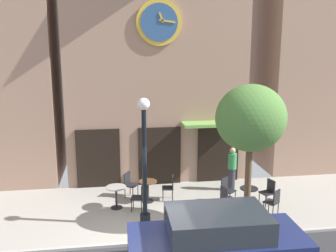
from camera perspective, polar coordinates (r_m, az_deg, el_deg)
The scene contains 16 objects.
clock_building at distance 15.81m, azimuth -2.04°, elevation 12.65°, with size 7.15×4.33×10.84m.
neighbor_building_right at distance 19.10m, azimuth 21.52°, elevation 16.12°, with size 5.39×4.79×14.06m.
street_lamp at distance 11.31m, azimuth -3.57°, elevation -5.55°, with size 0.36×0.36×3.96m.
street_tree at distance 11.18m, azimuth 12.40°, elevation 1.05°, with size 2.08×1.87×4.36m.
cafe_table_center at distance 13.08m, azimuth -7.83°, elevation -10.03°, with size 0.69×0.69×0.76m.
cafe_table_near_curb at distance 13.48m, azimuth -3.05°, elevation -9.30°, with size 0.65×0.65×0.77m.
cafe_table_near_door at distance 13.17m, azimuth 12.09°, elevation -10.22°, with size 0.60×0.60×0.76m.
cafe_chair_outer at distance 13.96m, azimuth -5.85°, elevation -8.53°, with size 0.56×0.56×0.90m.
cafe_chair_left_end at distance 12.83m, azimuth -4.30°, elevation -10.42°, with size 0.48×0.48×0.90m.
cafe_chair_right_end at distance 12.87m, azimuth 15.67°, elevation -10.78°, with size 0.56×0.56×0.90m.
cafe_chair_near_tree at distance 12.80m, azimuth 8.80°, elevation -10.59°, with size 0.51×0.51×0.90m.
cafe_chair_corner at distance 13.61m, azimuth 0.31°, elevation -9.02°, with size 0.45×0.45×0.90m.
cafe_chair_under_awning at distance 13.56m, azimuth 8.86°, elevation -9.25°, with size 0.56×0.56×0.90m.
cafe_chair_facing_wall at distance 13.66m, azimuth 14.96°, elevation -9.37°, with size 0.50×0.50×0.90m.
pedestrian_green at distance 14.60m, azimuth 9.65°, elevation -6.31°, with size 0.39×0.39×1.67m.
parked_car_navy at distance 9.66m, azimuth 7.39°, elevation -16.97°, with size 4.33×2.07×1.55m.
Camera 1 is at (-0.82, -9.57, 5.45)m, focal length 40.36 mm.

